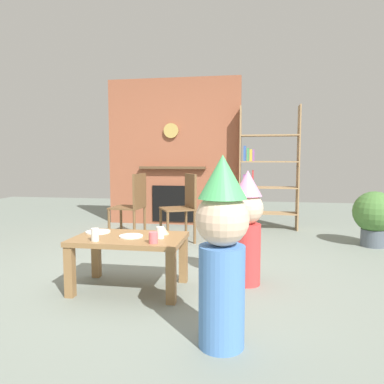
{
  "coord_description": "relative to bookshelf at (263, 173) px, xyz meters",
  "views": [
    {
      "loc": [
        0.77,
        -3.33,
        1.11
      ],
      "look_at": [
        0.15,
        0.4,
        0.75
      ],
      "focal_mm": 33.86,
      "sensor_mm": 36.0,
      "label": 1
    }
  ],
  "objects": [
    {
      "name": "paper_plate_rear",
      "position": [
        -1.16,
        -2.88,
        -0.41
      ],
      "size": [
        0.2,
        0.2,
        0.01
      ],
      "primitive_type": "cylinder",
      "color": "white",
      "rests_on": "coffee_table"
    },
    {
      "name": "potted_plant_tall",
      "position": [
        1.35,
        -0.94,
        -0.47
      ],
      "size": [
        0.52,
        0.52,
        0.69
      ],
      "color": "#4C5660",
      "rests_on": "ground_plane"
    },
    {
      "name": "dining_chair_left",
      "position": [
        -1.74,
        -1.09,
        -0.36
      ],
      "size": [
        0.43,
        0.43,
        0.9
      ],
      "rotation": [
        0.0,
        0.0,
        3.05
      ],
      "color": "brown",
      "rests_on": "ground_plane"
    },
    {
      "name": "brick_fireplace_feature",
      "position": [
        -1.46,
        0.2,
        0.32
      ],
      "size": [
        2.2,
        0.28,
        2.4
      ],
      "color": "#935138",
      "rests_on": "ground_plane"
    },
    {
      "name": "birthday_cake_slice",
      "position": [
        -0.92,
        -2.73,
        -0.38
      ],
      "size": [
        0.1,
        0.1,
        0.08
      ],
      "primitive_type": "cone",
      "color": "#EAC68C",
      "rests_on": "coffee_table"
    },
    {
      "name": "paper_cup_near_left",
      "position": [
        -0.9,
        -2.9,
        -0.37
      ],
      "size": [
        0.07,
        0.07,
        0.1
      ],
      "primitive_type": "cylinder",
      "color": "silver",
      "rests_on": "coffee_table"
    },
    {
      "name": "bookshelf",
      "position": [
        0.0,
        0.0,
        0.0
      ],
      "size": [
        0.9,
        0.28,
        1.9
      ],
      "color": "#9E7A51",
      "rests_on": "ground_plane"
    },
    {
      "name": "ground_plane",
      "position": [
        -0.94,
        -2.4,
        -0.87
      ],
      "size": [
        12.0,
        12.0,
        0.0
      ],
      "primitive_type": "plane",
      "color": "gray"
    },
    {
      "name": "paper_cup_center",
      "position": [
        -1.39,
        -3.07,
        -0.37
      ],
      "size": [
        0.06,
        0.06,
        0.1
      ],
      "primitive_type": "cylinder",
      "color": "silver",
      "rests_on": "coffee_table"
    },
    {
      "name": "child_with_cone_hat",
      "position": [
        -0.33,
        -3.68,
        -0.27
      ],
      "size": [
        0.31,
        0.31,
        1.13
      ],
      "rotation": [
        0.0,
        0.0,
        2.38
      ],
      "color": "#4C7FC6",
      "rests_on": "ground_plane"
    },
    {
      "name": "dining_chair_middle",
      "position": [
        -1.06,
        -1.06,
        -0.36
      ],
      "size": [
        0.54,
        0.54,
        0.9
      ],
      "rotation": [
        0.0,
        0.0,
        3.64
      ],
      "color": "brown",
      "rests_on": "ground_plane"
    },
    {
      "name": "child_in_pink",
      "position": [
        -0.21,
        -2.58,
        -0.34
      ],
      "size": [
        0.28,
        0.28,
        1.0
      ],
      "rotation": [
        0.0,
        0.0,
        -2.85
      ],
      "color": "#D13838",
      "rests_on": "ground_plane"
    },
    {
      "name": "paper_cup_near_right",
      "position": [
        -0.91,
        -3.07,
        -0.37
      ],
      "size": [
        0.07,
        0.07,
        0.09
      ],
      "primitive_type": "cylinder",
      "color": "#E5666B",
      "rests_on": "coffee_table"
    },
    {
      "name": "paper_plate_front",
      "position": [
        -1.5,
        -2.76,
        -0.41
      ],
      "size": [
        0.21,
        0.21,
        0.01
      ],
      "primitive_type": "cylinder",
      "color": "white",
      "rests_on": "coffee_table"
    },
    {
      "name": "coffee_table",
      "position": [
        -1.18,
        -2.87,
        -0.5
      ],
      "size": [
        0.92,
        0.59,
        0.45
      ],
      "color": "olive",
      "rests_on": "ground_plane"
    }
  ]
}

